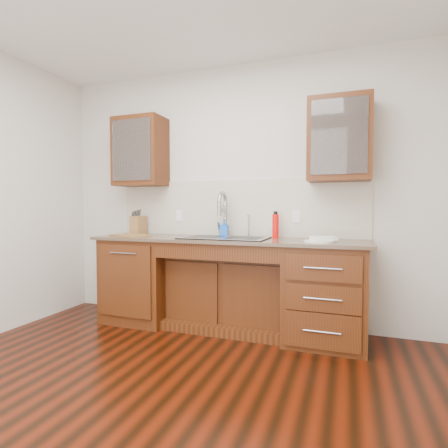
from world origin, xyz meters
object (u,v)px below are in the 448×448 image
(soap_bottle, at_px, (224,228))
(cutting_board, at_px, (131,235))
(knife_block, at_px, (138,225))
(plate, at_px, (319,241))
(water_bottle, at_px, (275,226))

(soap_bottle, distance_m, cutting_board, 0.99)
(knife_block, bearing_deg, soap_bottle, 2.69)
(plate, xyz_separation_m, knife_block, (-2.00, 0.26, 0.09))
(water_bottle, xyz_separation_m, cutting_board, (-1.49, -0.27, -0.11))
(water_bottle, distance_m, knife_block, 1.56)
(water_bottle, relative_size, cutting_board, 0.61)
(water_bottle, xyz_separation_m, plate, (0.43, -0.27, -0.11))
(plate, relative_size, cutting_board, 0.68)
(soap_bottle, bearing_deg, knife_block, 174.05)
(plate, height_order, cutting_board, cutting_board)
(soap_bottle, height_order, cutting_board, soap_bottle)
(plate, bearing_deg, knife_block, 172.61)
(soap_bottle, xyz_separation_m, knife_block, (-1.02, -0.02, 0.01))
(knife_block, bearing_deg, cutting_board, -72.48)
(water_bottle, bearing_deg, plate, -32.07)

